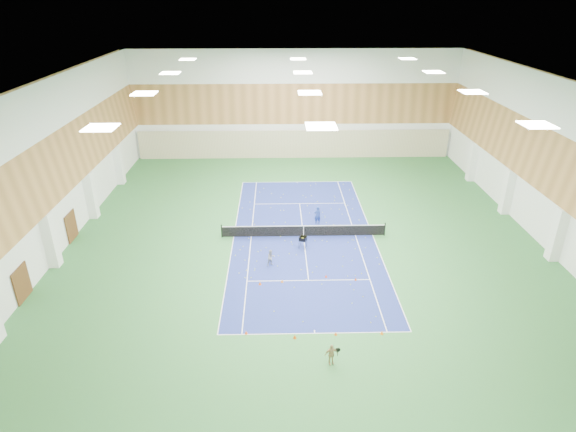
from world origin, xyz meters
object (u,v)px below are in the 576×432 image
Objects in this scene: coach at (317,215)px; ball_cart at (303,242)px; child_court at (271,258)px; child_apron at (331,354)px; tennis_net at (304,230)px.

coach is 1.65× the size of ball_cart.
coach is at bearing 30.43° from child_court.
coach reaches higher than child_apron.
child_apron is at bearing 69.55° from coach.
coach reaches higher than child_court.
child_court is (-2.51, -4.35, 0.06)m from tennis_net.
child_court is at bearing -114.26° from ball_cart.
ball_cart is (-1.41, -4.12, -0.31)m from coach.
ball_cart is (2.36, 2.46, -0.13)m from child_court.
child_court reaches higher than tennis_net.
tennis_net is at bearing 42.21° from coach.
ball_cart is at bearing -94.47° from tennis_net.
child_apron reaches higher than ball_cart.
coach is 1.30× the size of child_apron.
tennis_net is 10.58× the size of child_court.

